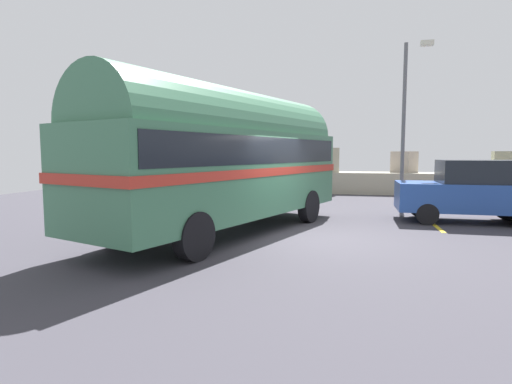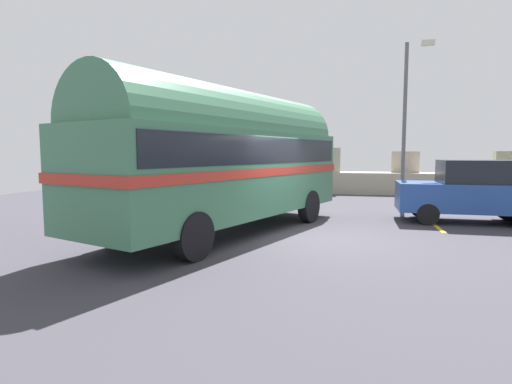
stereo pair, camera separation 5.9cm
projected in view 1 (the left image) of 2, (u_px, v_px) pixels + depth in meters
name	position (u px, v px, depth m)	size (l,w,h in m)	color
ground	(313.00, 238.00, 10.08)	(32.00, 26.00, 0.02)	#38363E
breakwater	(328.00, 179.00, 21.51)	(31.36, 2.09, 2.43)	#A49D88
vintage_coach	(227.00, 155.00, 10.49)	(5.14, 8.89, 3.70)	black
parked_car_nearest	(472.00, 191.00, 12.19)	(4.12, 1.77, 1.86)	black
lamp_post	(407.00, 116.00, 15.28)	(0.98, 0.38, 6.13)	#5B5B60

